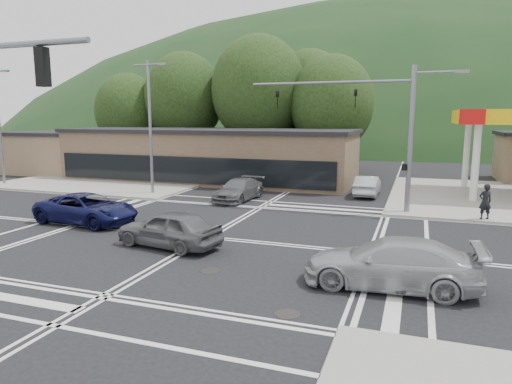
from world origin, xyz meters
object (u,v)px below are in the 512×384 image
(car_grey_center, at_px, (169,229))
(car_queue_b, at_px, (335,177))
(car_northbound, at_px, (239,190))
(car_blue_west, at_px, (87,209))
(car_queue_a, at_px, (367,186))
(pedestrian, at_px, (485,202))
(car_silver_east, at_px, (391,263))

(car_grey_center, xyz_separation_m, car_queue_b, (3.58, 18.66, -0.04))
(car_queue_b, xyz_separation_m, car_northbound, (-4.82, -7.83, -0.05))
(car_grey_center, relative_size, car_queue_b, 1.05)
(car_grey_center, bearing_deg, car_blue_west, -101.82)
(car_blue_west, xyz_separation_m, car_queue_a, (12.47, 13.00, -0.06))
(car_grey_center, height_order, pedestrian, pedestrian)
(car_queue_a, distance_m, car_northbound, 8.84)
(car_blue_west, bearing_deg, car_queue_b, -26.21)
(pedestrian, bearing_deg, car_silver_east, 47.57)
(car_blue_west, bearing_deg, car_northbound, -25.29)
(car_grey_center, bearing_deg, car_queue_a, 166.62)
(car_queue_b, bearing_deg, car_queue_a, 135.87)
(car_blue_west, xyz_separation_m, pedestrian, (18.95, 7.00, 0.31))
(car_blue_west, xyz_separation_m, car_queue_b, (9.68, 16.33, -0.02))
(car_grey_center, xyz_separation_m, car_silver_east, (8.87, -1.64, 0.01))
(car_queue_b, bearing_deg, car_silver_east, 110.50)
(car_blue_west, relative_size, pedestrian, 2.96)
(car_northbound, bearing_deg, pedestrian, -1.25)
(car_blue_west, height_order, car_queue_b, car_blue_west)
(car_silver_east, bearing_deg, car_grey_center, -102.42)
(car_blue_west, xyz_separation_m, car_northbound, (4.86, 8.50, -0.06))
(car_queue_b, xyz_separation_m, pedestrian, (9.27, -9.33, 0.33))
(car_silver_east, bearing_deg, car_northbound, -142.91)
(car_grey_center, relative_size, pedestrian, 2.49)
(car_northbound, height_order, pedestrian, pedestrian)
(car_northbound, xyz_separation_m, pedestrian, (14.09, -1.50, 0.37))
(car_silver_east, relative_size, car_queue_a, 1.30)
(car_blue_west, bearing_deg, pedestrian, -65.27)
(car_blue_west, bearing_deg, car_queue_a, -39.35)
(car_silver_east, xyz_separation_m, car_queue_a, (-2.50, 16.98, -0.10))
(car_queue_b, height_order, car_northbound, car_queue_b)
(car_silver_east, xyz_separation_m, car_northbound, (-10.11, 12.48, -0.10))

